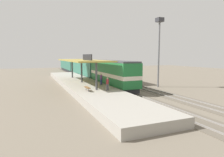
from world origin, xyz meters
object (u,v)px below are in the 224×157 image
at_px(locomotive, 112,74).
at_px(person_walking, 101,79).
at_px(freight_car, 120,72).
at_px(person_waiting, 107,83).
at_px(light_mast, 159,38).
at_px(passenger_carriage_rear, 69,65).
at_px(platform_bench, 87,88).
at_px(passenger_carriage_front, 85,68).

distance_m(locomotive, person_walking, 2.97).
bearing_deg(freight_car, person_waiting, -120.91).
bearing_deg(light_mast, passenger_carriage_rear, 100.84).
distance_m(platform_bench, locomotive, 8.64).
distance_m(passenger_carriage_front, person_waiting, 24.92).
height_order(freight_car, light_mast, light_mast).
distance_m(platform_bench, light_mast, 16.05).
bearing_deg(freight_car, locomotive, -124.08).
height_order(passenger_carriage_rear, person_waiting, passenger_carriage_rear).
xyz_separation_m(locomotive, person_waiting, (-3.47, -6.68, -0.56)).
relative_size(passenger_carriage_front, passenger_carriage_rear, 1.00).
bearing_deg(platform_bench, light_mast, 16.86).
bearing_deg(person_waiting, light_mast, 22.79).
xyz_separation_m(passenger_carriage_front, person_walking, (-2.49, -19.53, -0.46)).
relative_size(passenger_carriage_rear, person_walking, 11.70).
xyz_separation_m(platform_bench, passenger_carriage_rear, (6.00, 44.93, 0.97)).
xyz_separation_m(platform_bench, person_walking, (3.51, 4.60, 0.51)).
xyz_separation_m(locomotive, passenger_carriage_rear, (0.00, 38.80, -0.10)).
distance_m(freight_car, person_waiting, 15.71).
relative_size(passenger_carriage_front, freight_car, 1.67).
bearing_deg(passenger_carriage_rear, passenger_carriage_front, -90.00).
distance_m(locomotive, freight_car, 8.22).
bearing_deg(passenger_carriage_front, freight_car, -67.67).
height_order(light_mast, person_walking, light_mast).
bearing_deg(person_walking, light_mast, -2.32).
bearing_deg(freight_car, passenger_carriage_front, 112.33).
xyz_separation_m(passenger_carriage_rear, person_walking, (-2.49, -40.33, -0.46)).
bearing_deg(passenger_carriage_rear, locomotive, -90.00).
bearing_deg(passenger_carriage_front, light_mast, -68.64).
bearing_deg(person_walking, passenger_carriage_rear, 86.46).
bearing_deg(light_mast, locomotive, 166.01).
height_order(locomotive, freight_car, locomotive).
bearing_deg(platform_bench, freight_car, 50.64).
bearing_deg(light_mast, platform_bench, -163.14).
bearing_deg(person_walking, freight_car, 49.57).
height_order(passenger_carriage_front, freight_car, passenger_carriage_front).
distance_m(locomotive, person_waiting, 7.54).
relative_size(freight_car, person_walking, 7.02).
height_order(locomotive, person_walking, locomotive).
bearing_deg(person_waiting, locomotive, 62.56).
height_order(freight_car, person_walking, freight_car).
distance_m(platform_bench, person_walking, 5.81).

